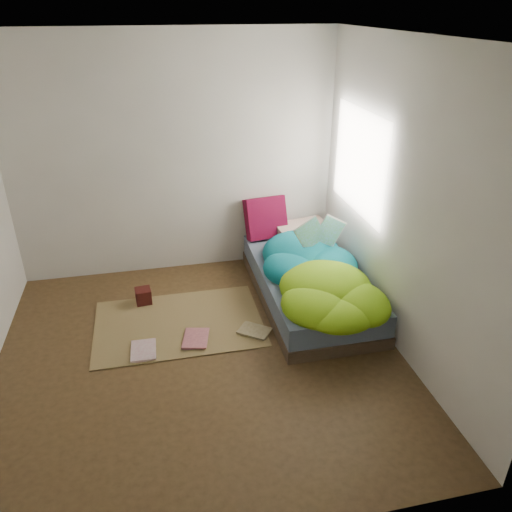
{
  "coord_description": "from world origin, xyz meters",
  "views": [
    {
      "loc": [
        -0.28,
        -3.54,
        2.81
      ],
      "look_at": [
        0.67,
        0.75,
        0.55
      ],
      "focal_mm": 35.0,
      "sensor_mm": 36.0,
      "label": 1
    }
  ],
  "objects_px": {
    "wooden_box": "(143,296)",
    "floor_book_b": "(183,339)",
    "pillow_magenta": "(266,218)",
    "open_book": "(321,223)",
    "bed": "(308,285)",
    "floor_book_a": "(131,352)"
  },
  "relations": [
    {
      "from": "wooden_box",
      "to": "floor_book_b",
      "type": "relative_size",
      "value": 0.5
    },
    {
      "from": "bed",
      "to": "wooden_box",
      "type": "height_order",
      "value": "bed"
    },
    {
      "from": "pillow_magenta",
      "to": "floor_book_b",
      "type": "bearing_deg",
      "value": -138.14
    },
    {
      "from": "wooden_box",
      "to": "pillow_magenta",
      "type": "bearing_deg",
      "value": 23.32
    },
    {
      "from": "bed",
      "to": "pillow_magenta",
      "type": "bearing_deg",
      "value": 105.05
    },
    {
      "from": "bed",
      "to": "wooden_box",
      "type": "distance_m",
      "value": 1.72
    },
    {
      "from": "pillow_magenta",
      "to": "open_book",
      "type": "bearing_deg",
      "value": -74.63
    },
    {
      "from": "open_book",
      "to": "floor_book_b",
      "type": "bearing_deg",
      "value": -164.94
    },
    {
      "from": "bed",
      "to": "pillow_magenta",
      "type": "distance_m",
      "value": 1.02
    },
    {
      "from": "floor_book_a",
      "to": "bed",
      "type": "bearing_deg",
      "value": 18.21
    },
    {
      "from": "bed",
      "to": "wooden_box",
      "type": "bearing_deg",
      "value": 170.53
    },
    {
      "from": "pillow_magenta",
      "to": "wooden_box",
      "type": "relative_size",
      "value": 3.04
    },
    {
      "from": "floor_book_a",
      "to": "wooden_box",
      "type": "bearing_deg",
      "value": 82.4
    },
    {
      "from": "bed",
      "to": "floor_book_a",
      "type": "xyz_separation_m",
      "value": [
        -1.82,
        -0.55,
        -0.14
      ]
    },
    {
      "from": "open_book",
      "to": "wooden_box",
      "type": "bearing_deg",
      "value": 168.72
    },
    {
      "from": "open_book",
      "to": "wooden_box",
      "type": "xyz_separation_m",
      "value": [
        -1.82,
        0.19,
        -0.73
      ]
    },
    {
      "from": "pillow_magenta",
      "to": "floor_book_b",
      "type": "relative_size",
      "value": 1.53
    },
    {
      "from": "open_book",
      "to": "floor_book_b",
      "type": "xyz_separation_m",
      "value": [
        -1.48,
        -0.55,
        -0.79
      ]
    },
    {
      "from": "pillow_magenta",
      "to": "wooden_box",
      "type": "bearing_deg",
      "value": -165.77
    },
    {
      "from": "wooden_box",
      "to": "floor_book_a",
      "type": "relative_size",
      "value": 0.51
    },
    {
      "from": "wooden_box",
      "to": "floor_book_a",
      "type": "bearing_deg",
      "value": -99.08
    },
    {
      "from": "open_book",
      "to": "wooden_box",
      "type": "relative_size",
      "value": 2.88
    }
  ]
}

